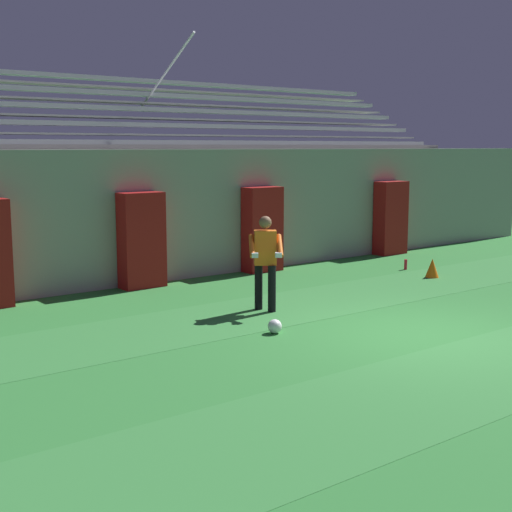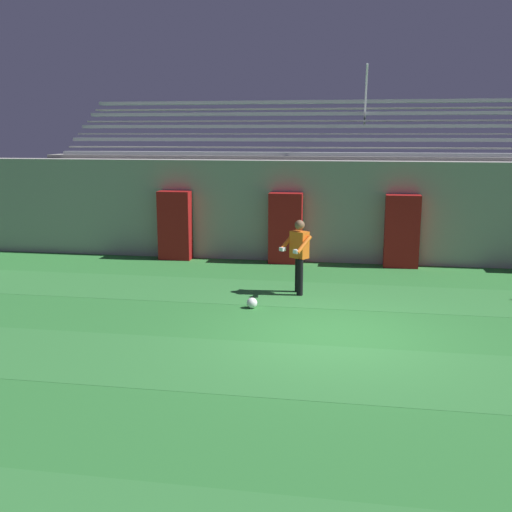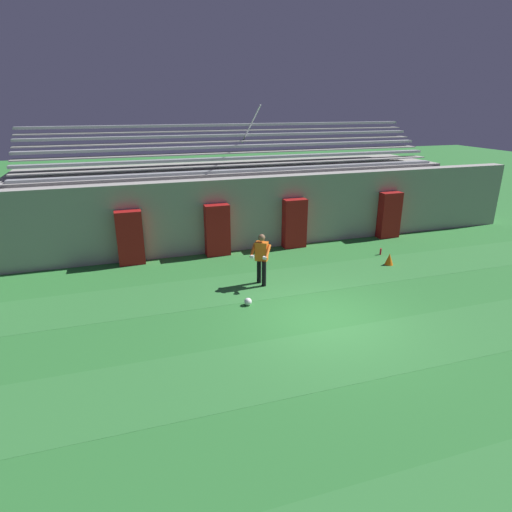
{
  "view_description": "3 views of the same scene",
  "coord_description": "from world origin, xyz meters",
  "views": [
    {
      "loc": [
        -8.5,
        -6.83,
        2.86
      ],
      "look_at": [
        -1.1,
        2.74,
        1.0
      ],
      "focal_mm": 50.0,
      "sensor_mm": 36.0,
      "label": 1
    },
    {
      "loc": [
        0.31,
        -10.24,
        3.54
      ],
      "look_at": [
        -1.96,
        3.37,
        0.7
      ],
      "focal_mm": 42.0,
      "sensor_mm": 36.0,
      "label": 2
    },
    {
      "loc": [
        -4.9,
        -9.15,
        5.48
      ],
      "look_at": [
        -0.92,
        3.22,
        0.81
      ],
      "focal_mm": 30.0,
      "sensor_mm": 36.0,
      "label": 3
    }
  ],
  "objects": [
    {
      "name": "padding_pillar_far_right",
      "position": [
        5.92,
        5.95,
        0.97
      ],
      "size": [
        0.91,
        0.44,
        1.94
      ],
      "primitive_type": "cube",
      "color": "maroon",
      "rests_on": "ground"
    },
    {
      "name": "turf_stripe_far",
      "position": [
        0.0,
        2.73,
        0.0
      ],
      "size": [
        28.0,
        2.18,
        0.01
      ],
      "primitive_type": "cube",
      "color": "#337A38",
      "rests_on": "ground"
    },
    {
      "name": "turf_stripe_mid",
      "position": [
        0.0,
        -1.63,
        0.0
      ],
      "size": [
        28.0,
        2.18,
        0.01
      ],
      "primitive_type": "cube",
      "color": "#337A38",
      "rests_on": "ground"
    },
    {
      "name": "traffic_cone",
      "position": [
        4.03,
        3.03,
        0.21
      ],
      "size": [
        0.3,
        0.3,
        0.42
      ],
      "primitive_type": "cone",
      "color": "orange",
      "rests_on": "ground"
    },
    {
      "name": "padding_pillar_gate_right",
      "position": [
        1.56,
        5.95,
        0.97
      ],
      "size": [
        0.91,
        0.44,
        1.94
      ],
      "primitive_type": "cube",
      "color": "maroon",
      "rests_on": "ground"
    },
    {
      "name": "back_wall",
      "position": [
        0.0,
        6.5,
        1.4
      ],
      "size": [
        24.0,
        0.6,
        2.8
      ],
      "primitive_type": "cube",
      "color": "#999691",
      "rests_on": "ground"
    },
    {
      "name": "ground_plane",
      "position": [
        0.0,
        0.0,
        0.0
      ],
      "size": [
        80.0,
        80.0,
        0.0
      ],
      "primitive_type": "plane",
      "color": "#2D7533"
    },
    {
      "name": "bleacher_stand",
      "position": [
        0.0,
        8.84,
        1.5
      ],
      "size": [
        18.0,
        4.05,
        5.43
      ],
      "color": "#999691",
      "rests_on": "ground"
    },
    {
      "name": "soccer_ball",
      "position": [
        -1.73,
        1.46,
        0.11
      ],
      "size": [
        0.22,
        0.22,
        0.22
      ],
      "primitive_type": "sphere",
      "color": "white",
      "rests_on": "ground"
    },
    {
      "name": "water_bottle",
      "position": [
        4.36,
        4.06,
        0.12
      ],
      "size": [
        0.07,
        0.07,
        0.24
      ],
      "primitive_type": "cylinder",
      "color": "red",
      "rests_on": "ground"
    },
    {
      "name": "padding_pillar_far_left",
      "position": [
        -4.72,
        5.95,
        0.97
      ],
      "size": [
        0.91,
        0.44,
        1.94
      ],
      "primitive_type": "cube",
      "color": "maroon",
      "rests_on": "ground"
    },
    {
      "name": "goalkeeper",
      "position": [
        -0.89,
        2.75,
        0.95
      ],
      "size": [
        0.74,
        0.72,
        1.67
      ],
      "color": "black",
      "rests_on": "ground"
    },
    {
      "name": "padding_pillar_gate_left",
      "position": [
        -1.56,
        5.95,
        0.97
      ],
      "size": [
        0.91,
        0.44,
        1.94
      ],
      "primitive_type": "cube",
      "color": "maroon",
      "rests_on": "ground"
    }
  ]
}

